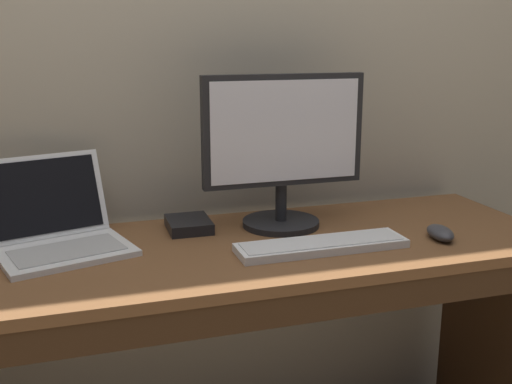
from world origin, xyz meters
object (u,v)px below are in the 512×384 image
(computer_mouse, at_px, (440,233))
(laptop_white, at_px, (58,230))
(external_monitor, at_px, (283,146))
(external_drive_box, at_px, (189,224))
(wired_keyboard, at_px, (322,245))

(computer_mouse, bearing_deg, laptop_white, 177.26)
(laptop_white, relative_size, computer_mouse, 3.35)
(external_monitor, height_order, external_drive_box, external_monitor)
(external_monitor, height_order, computer_mouse, external_monitor)
(laptop_white, bearing_deg, external_drive_box, 9.98)
(wired_keyboard, xyz_separation_m, external_drive_box, (-0.29, 0.27, 0.00))
(wired_keyboard, height_order, external_drive_box, external_drive_box)
(wired_keyboard, xyz_separation_m, computer_mouse, (0.34, -0.02, 0.01))
(computer_mouse, bearing_deg, external_monitor, 158.27)
(wired_keyboard, distance_m, external_drive_box, 0.40)
(external_monitor, distance_m, computer_mouse, 0.49)
(laptop_white, bearing_deg, computer_mouse, -12.94)
(laptop_white, height_order, external_monitor, external_monitor)
(laptop_white, xyz_separation_m, external_monitor, (0.61, 0.00, 0.19))
(external_monitor, bearing_deg, computer_mouse, -31.93)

